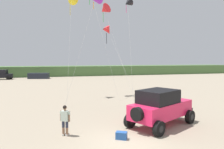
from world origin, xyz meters
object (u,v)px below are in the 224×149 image
Objects in this scene: cooler_box at (121,135)px; kite_yellow_diamond at (108,31)px; person_watching at (65,119)px; kite_white_parafoil at (128,3)px; jeep at (161,106)px; distant_sedan at (39,76)px; distant_pickup at (1,75)px; kite_pink_ribbon at (104,10)px.

cooler_box is 15.42m from kite_yellow_diamond.
person_watching is 0.17× the size of kite_white_parafoil.
jeep is at bearing -88.53° from kite_yellow_diamond.
jeep is 10.48m from kite_white_parafoil.
kite_white_parafoil reaches higher than distant_sedan.
distant_sedan is (7.40, -0.27, -0.34)m from distant_pickup.
kite_pink_ribbon reaches higher than kite_white_parafoil.
distant_pickup is at bearing 122.99° from kite_yellow_diamond.
kite_white_parafoil is (0.68, -6.12, -0.70)m from kite_pink_ribbon.
kite_white_parafoil is at bearing -58.45° from distant_sedan.
kite_pink_ribbon reaches higher than kite_yellow_diamond.
jeep reaches higher than distant_sedan.
kite_yellow_diamond reaches higher than jeep.
kite_white_parafoil reaches higher than kite_yellow_diamond.
kite_pink_ribbon is (16.11, -23.90, 8.92)m from distant_pickup.
kite_yellow_diamond is at bearing 107.93° from cooler_box.
kite_pink_ribbon is at bearing 91.86° from jeep.
cooler_box is 12.70m from kite_white_parafoil.
kite_pink_ribbon is 2.77m from kite_yellow_diamond.
distant_pickup is (-16.53, 36.84, -0.26)m from jeep.
distant_sedan is 0.53× the size of kite_yellow_diamond.
jeep is at bearing -92.17° from kite_white_parafoil.
kite_white_parafoil reaches higher than distant_pickup.
distant_sedan is 0.39× the size of kite_pink_ribbon.
kite_pink_ribbon reaches higher than distant_pickup.
distant_sedan is 0.43× the size of kite_white_parafoil.
jeep is 8.92× the size of cooler_box.
cooler_box is at bearing -70.66° from distant_pickup.
kite_pink_ribbon reaches higher than distant_sedan.
person_watching reaches higher than cooler_box.
person_watching is 14.76m from kite_yellow_diamond.
distant_pickup is 0.49× the size of kite_white_parafoil.
kite_white_parafoil is at bearing 87.83° from jeep.
cooler_box is 40.70m from distant_pickup.
distant_pickup is at bearing 106.09° from person_watching.
kite_pink_ribbon is (5.40, 13.21, 8.92)m from person_watching.
distant_pickup is 1.13× the size of distant_sedan.
person_watching is at bearing -114.47° from kite_yellow_diamond.
distant_pickup is at bearing 114.16° from jeep.
kite_yellow_diamond is (0.12, -1.09, -2.54)m from kite_pink_ribbon.
jeep is 13.34m from kite_yellow_diamond.
distant_pickup is 0.60× the size of kite_yellow_diamond.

